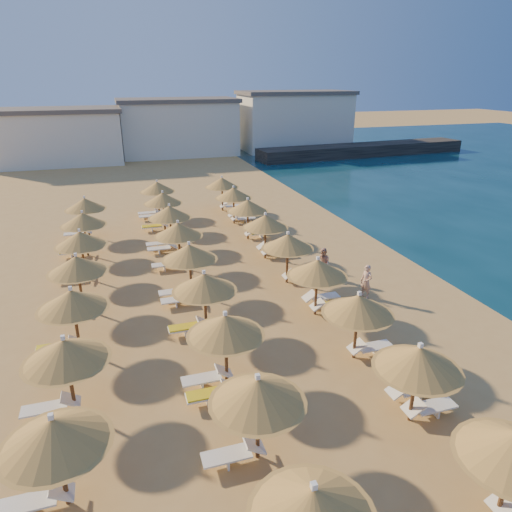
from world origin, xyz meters
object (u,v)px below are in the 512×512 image
object	(u,v)px
jetty	(364,150)
beachgoer_a	(366,282)
beachgoer_b	(323,264)
parasol_row_west	(196,267)
parasol_row_east	(301,255)

from	to	relation	value
jetty	beachgoer_a	distance (m)	43.51
beachgoer_b	parasol_row_west	bearing A→B (deg)	-85.90
parasol_row_east	beachgoer_a	distance (m)	3.46
beachgoer_a	jetty	bearing A→B (deg)	127.17
jetty	beachgoer_a	bearing A→B (deg)	-123.95
parasol_row_east	beachgoer_a	size ratio (longest dim) A/B	20.78
parasol_row_west	parasol_row_east	bearing A→B (deg)	0.00
parasol_row_east	beachgoer_b	bearing A→B (deg)	40.50
jetty	parasol_row_east	distance (m)	44.29
parasol_row_west	beachgoer_a	distance (m)	8.19
parasol_row_west	beachgoer_a	bearing A→B (deg)	-6.93
beachgoer_a	beachgoer_b	bearing A→B (deg)	177.96
parasol_row_east	beachgoer_a	xyz separation A→B (m)	(3.02, -0.97, -1.39)
beachgoer_b	parasol_row_east	bearing A→B (deg)	-59.03
jetty	beachgoer_b	distance (m)	41.76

